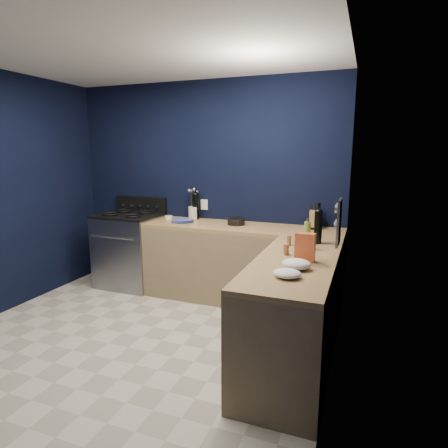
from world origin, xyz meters
The scene contains 27 objects.
floor centered at (0.00, 0.00, -0.01)m, with size 3.50×3.50×0.02m, color #AEAA98.
ceiling centered at (0.00, 0.00, 2.61)m, with size 3.50×3.50×0.02m, color silver.
wall_back centered at (0.00, 1.76, 1.30)m, with size 3.50×0.02×2.60m, color black.
wall_right centered at (1.76, 0.00, 1.30)m, with size 0.02×3.50×2.60m, color black.
cab_back centered at (0.60, 1.44, 0.43)m, with size 2.30×0.63×0.86m, color #836F4F.
top_back centered at (0.60, 1.44, 0.88)m, with size 2.30×0.63×0.04m, color brown.
cab_right centered at (1.44, 0.29, 0.43)m, with size 0.63×1.67×0.86m, color #836F4F.
top_right centered at (1.44, 0.29, 0.88)m, with size 0.63×1.67×0.04m, color brown.
gas_range centered at (-0.93, 1.42, 0.46)m, with size 0.76×0.66×0.92m, color gray.
oven_door centered at (-0.93, 1.10, 0.45)m, with size 0.59×0.02×0.42m, color black.
cooktop centered at (-0.93, 1.42, 0.94)m, with size 0.76×0.66×0.03m, color black.
backguard centered at (-0.93, 1.72, 1.04)m, with size 0.76×0.06×0.20m, color black.
spice_panel centered at (1.74, 0.55, 1.18)m, with size 0.02×0.28×0.38m, color gray.
wall_outlet centered at (0.00, 1.74, 1.08)m, with size 0.09×0.02×0.13m, color white.
plate_stack centered at (-0.15, 1.42, 0.92)m, with size 0.26×0.26×0.03m, color #3F489D.
ramekin centered at (-0.43, 1.57, 0.92)m, with size 0.10×0.10×0.04m, color white.
utensil_crock centered at (-0.11, 1.65, 0.98)m, with size 0.13×0.13×0.16m, color #F9F0CC.
wine_bottle_back centered at (-0.08, 1.65, 1.06)m, with size 0.08×0.08×0.32m, color black.
lemon_basket centered at (0.52, 1.49, 0.94)m, with size 0.21×0.21×0.08m, color black.
knife_block centered at (1.40, 1.60, 1.00)m, with size 0.11×0.18×0.19m, color brown.
wine_bottle_right centered at (1.53, 0.90, 1.05)m, with size 0.08×0.08×0.31m, color black.
oil_bottle centered at (1.46, 0.67, 1.02)m, with size 0.06×0.06×0.24m, color #88A53B.
spice_jar_near centered at (1.29, 0.74, 0.95)m, with size 0.04×0.04×0.09m, color olive.
spice_jar_far centered at (1.33, 0.40, 0.95)m, with size 0.05×0.05×0.09m, color olive.
crouton_bag centered at (1.51, 0.27, 1.01)m, with size 0.15×0.07×0.23m, color #B40B1C.
towel_front centered at (1.48, 0.05, 0.94)m, with size 0.21×0.18×0.07m, color white.
towel_end centered at (1.46, -0.16, 0.93)m, with size 0.19×0.17×0.06m, color white.
Camera 1 is at (1.94, -2.65, 1.76)m, focal length 30.39 mm.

